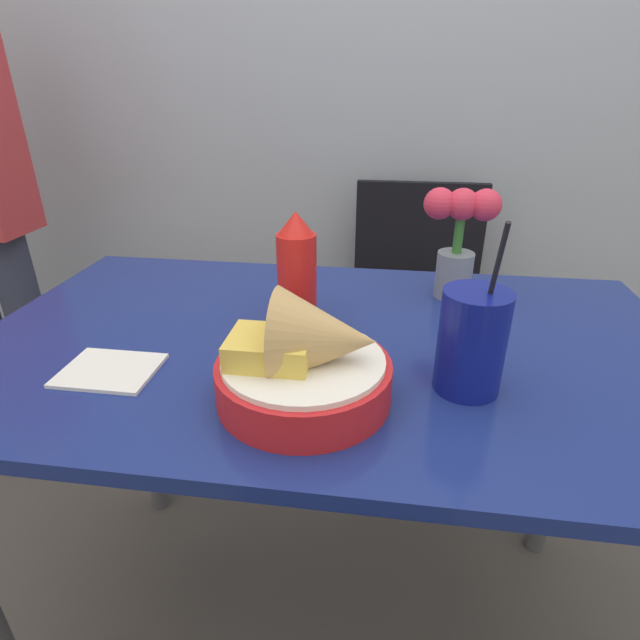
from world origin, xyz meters
The scene contains 9 objects.
ground_plane centered at (0.00, 0.00, 0.00)m, with size 12.00×12.00×0.00m, color #4C4742.
wall_window centered at (0.00, 0.96, 1.30)m, with size 7.00×0.06×2.60m.
dining_table centered at (0.00, 0.00, 0.66)m, with size 1.22×0.71×0.77m.
chair_far_window centered at (0.19, 0.72, 0.53)m, with size 0.40×0.40×0.89m.
food_basket centered at (0.00, -0.18, 0.83)m, with size 0.24×0.24×0.16m.
ketchup_bottle centered at (-0.06, 0.06, 0.87)m, with size 0.07×0.07×0.20m.
drink_cup centered at (0.22, -0.12, 0.84)m, with size 0.09×0.09×0.25m.
flower_vase centered at (0.23, 0.22, 0.90)m, with size 0.15×0.07×0.22m.
napkin centered at (-0.31, -0.16, 0.78)m, with size 0.14×0.11×0.01m.
Camera 1 is at (0.09, -0.75, 1.18)m, focal length 28.00 mm.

